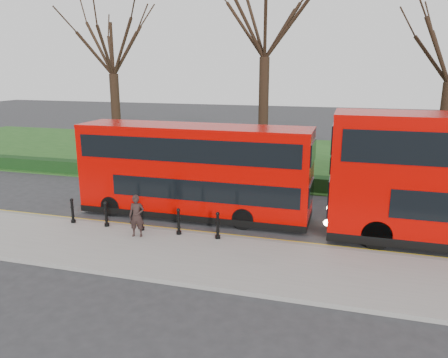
% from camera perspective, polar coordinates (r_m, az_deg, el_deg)
% --- Properties ---
extents(ground, '(120.00, 120.00, 0.00)m').
position_cam_1_polar(ground, '(18.75, -7.17, -5.81)').
color(ground, '#28282B').
rests_on(ground, ground).
extents(pavement, '(60.00, 4.00, 0.15)m').
position_cam_1_polar(pavement, '(16.22, -11.40, -9.01)').
color(pavement, gray).
rests_on(pavement, ground).
extents(kerb, '(60.00, 0.25, 0.16)m').
position_cam_1_polar(kerb, '(17.87, -8.45, -6.63)').
color(kerb, slate).
rests_on(kerb, ground).
extents(grass_verge, '(60.00, 18.00, 0.06)m').
position_cam_1_polar(grass_verge, '(32.56, 3.27, 2.98)').
color(grass_verge, '#1B4617').
rests_on(grass_verge, ground).
extents(hedge, '(60.00, 0.90, 0.80)m').
position_cam_1_polar(hedge, '(24.74, -1.00, 0.24)').
color(hedge, black).
rests_on(hedge, ground).
extents(yellow_line_outer, '(60.00, 0.10, 0.01)m').
position_cam_1_polar(yellow_line_outer, '(18.15, -8.04, -6.52)').
color(yellow_line_outer, yellow).
rests_on(yellow_line_outer, ground).
extents(yellow_line_inner, '(60.00, 0.10, 0.01)m').
position_cam_1_polar(yellow_line_inner, '(18.32, -7.79, -6.31)').
color(yellow_line_inner, yellow).
rests_on(yellow_line_inner, ground).
extents(tree_left, '(7.03, 7.03, 10.98)m').
position_cam_1_polar(tree_left, '(30.22, -14.46, 16.85)').
color(tree_left, black).
rests_on(tree_left, ground).
extents(tree_mid, '(8.19, 8.19, 12.80)m').
position_cam_1_polar(tree_mid, '(26.77, 5.44, 20.46)').
color(tree_mid, black).
rests_on(tree_mid, ground).
extents(bollard_row, '(6.46, 0.15, 1.00)m').
position_cam_1_polar(bollard_row, '(17.63, -10.73, -5.04)').
color(bollard_row, black).
rests_on(bollard_row, pavement).
extents(bus_lead, '(10.14, 2.33, 4.03)m').
position_cam_1_polar(bus_lead, '(19.04, -3.96, 0.97)').
color(bus_lead, '#AB0400').
rests_on(bus_lead, ground).
extents(pedestrian, '(0.66, 0.50, 1.63)m').
position_cam_1_polar(pedestrian, '(16.95, -11.34, -4.75)').
color(pedestrian, black).
rests_on(pedestrian, pavement).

